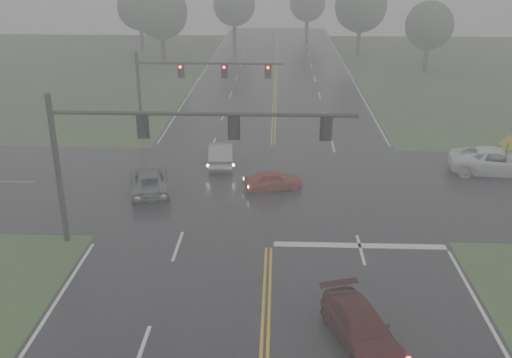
{
  "coord_description": "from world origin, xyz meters",
  "views": [
    {
      "loc": [
        0.38,
        -10.75,
        13.58
      ],
      "look_at": [
        -0.7,
        16.0,
        2.86
      ],
      "focal_mm": 40.0,
      "sensor_mm": 36.0,
      "label": 1
    }
  ],
  "objects_px": {
    "pickup_white": "(495,174)",
    "signal_gantry_near": "(147,141)",
    "sedan_maroon": "(359,342)",
    "car_grey": "(150,191)",
    "signal_gantry_far": "(182,79)",
    "sedan_red": "(273,190)",
    "sedan_silver": "(221,165)"
  },
  "relations": [
    {
      "from": "sedan_silver",
      "to": "signal_gantry_far",
      "type": "xyz_separation_m",
      "value": [
        -3.36,
        5.68,
        4.64
      ]
    },
    {
      "from": "sedan_maroon",
      "to": "signal_gantry_near",
      "type": "distance_m",
      "value": 13.1
    },
    {
      "from": "pickup_white",
      "to": "sedan_maroon",
      "type": "bearing_deg",
      "value": 156.52
    },
    {
      "from": "signal_gantry_far",
      "to": "car_grey",
      "type": "bearing_deg",
      "value": -92.62
    },
    {
      "from": "car_grey",
      "to": "pickup_white",
      "type": "distance_m",
      "value": 22.33
    },
    {
      "from": "sedan_maroon",
      "to": "car_grey",
      "type": "xyz_separation_m",
      "value": [
        -10.89,
        13.96,
        0.0
      ]
    },
    {
      "from": "sedan_silver",
      "to": "pickup_white",
      "type": "bearing_deg",
      "value": 171.57
    },
    {
      "from": "sedan_silver",
      "to": "signal_gantry_near",
      "type": "height_order",
      "value": "signal_gantry_near"
    },
    {
      "from": "sedan_silver",
      "to": "car_grey",
      "type": "distance_m",
      "value": 6.19
    },
    {
      "from": "sedan_maroon",
      "to": "sedan_silver",
      "type": "relative_size",
      "value": 1.01
    },
    {
      "from": "pickup_white",
      "to": "sedan_red",
      "type": "bearing_deg",
      "value": 111.2
    },
    {
      "from": "sedan_red",
      "to": "pickup_white",
      "type": "height_order",
      "value": "pickup_white"
    },
    {
      "from": "car_grey",
      "to": "pickup_white",
      "type": "height_order",
      "value": "pickup_white"
    },
    {
      "from": "sedan_maroon",
      "to": "pickup_white",
      "type": "xyz_separation_m",
      "value": [
        11.12,
        17.8,
        0.0
      ]
    },
    {
      "from": "signal_gantry_far",
      "to": "sedan_silver",
      "type": "bearing_deg",
      "value": -59.37
    },
    {
      "from": "sedan_red",
      "to": "car_grey",
      "type": "distance_m",
      "value": 7.49
    },
    {
      "from": "sedan_silver",
      "to": "signal_gantry_near",
      "type": "bearing_deg",
      "value": 73.49
    },
    {
      "from": "car_grey",
      "to": "signal_gantry_far",
      "type": "height_order",
      "value": "signal_gantry_far"
    },
    {
      "from": "signal_gantry_far",
      "to": "pickup_white",
      "type": "bearing_deg",
      "value": -17.28
    },
    {
      "from": "car_grey",
      "to": "signal_gantry_far",
      "type": "xyz_separation_m",
      "value": [
        0.48,
        10.53,
        4.64
      ]
    },
    {
      "from": "sedan_silver",
      "to": "pickup_white",
      "type": "relative_size",
      "value": 0.75
    },
    {
      "from": "car_grey",
      "to": "signal_gantry_far",
      "type": "distance_m",
      "value": 11.52
    },
    {
      "from": "pickup_white",
      "to": "signal_gantry_near",
      "type": "distance_m",
      "value": 23.43
    },
    {
      "from": "signal_gantry_near",
      "to": "signal_gantry_far",
      "type": "xyz_separation_m",
      "value": [
        -1.13,
        16.92,
        -0.68
      ]
    },
    {
      "from": "pickup_white",
      "to": "signal_gantry_near",
      "type": "bearing_deg",
      "value": 125.15
    },
    {
      "from": "sedan_maroon",
      "to": "signal_gantry_near",
      "type": "height_order",
      "value": "signal_gantry_near"
    },
    {
      "from": "sedan_red",
      "to": "signal_gantry_far",
      "type": "xyz_separation_m",
      "value": [
        -6.99,
        9.96,
        4.64
      ]
    },
    {
      "from": "car_grey",
      "to": "pickup_white",
      "type": "bearing_deg",
      "value": 176.25
    },
    {
      "from": "sedan_maroon",
      "to": "signal_gantry_far",
      "type": "xyz_separation_m",
      "value": [
        -10.4,
        24.49,
        4.64
      ]
    },
    {
      "from": "car_grey",
      "to": "signal_gantry_far",
      "type": "bearing_deg",
      "value": -106.26
    },
    {
      "from": "pickup_white",
      "to": "sedan_silver",
      "type": "bearing_deg",
      "value": 95.32
    },
    {
      "from": "sedan_silver",
      "to": "signal_gantry_near",
      "type": "distance_m",
      "value": 12.63
    }
  ]
}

